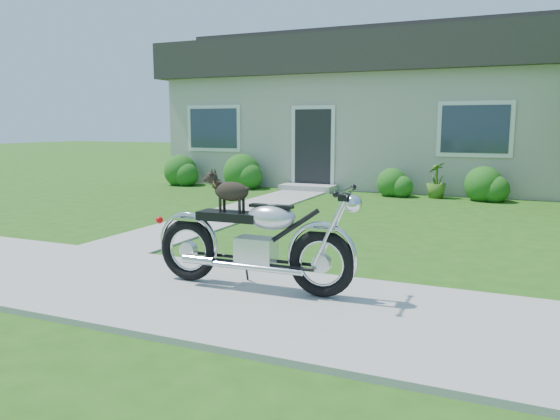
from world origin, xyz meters
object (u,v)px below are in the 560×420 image
(motorcycle_with_dog, at_px, (255,239))
(house, at_px, (395,109))
(potted_plant_left, at_px, (247,173))
(potted_plant_right, at_px, (437,180))

(motorcycle_with_dog, bearing_deg, house, 94.25)
(potted_plant_left, bearing_deg, potted_plant_right, 0.00)
(potted_plant_right, distance_m, motorcycle_with_dog, 8.30)
(house, xyz_separation_m, potted_plant_right, (1.75, -3.44, -1.74))
(house, distance_m, motorcycle_with_dog, 11.87)
(potted_plant_right, height_order, motorcycle_with_dog, motorcycle_with_dog)
(motorcycle_with_dog, bearing_deg, potted_plant_left, 116.49)
(motorcycle_with_dog, bearing_deg, potted_plant_right, 84.41)
(house, relative_size, motorcycle_with_dog, 5.67)
(potted_plant_right, bearing_deg, potted_plant_left, 180.00)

